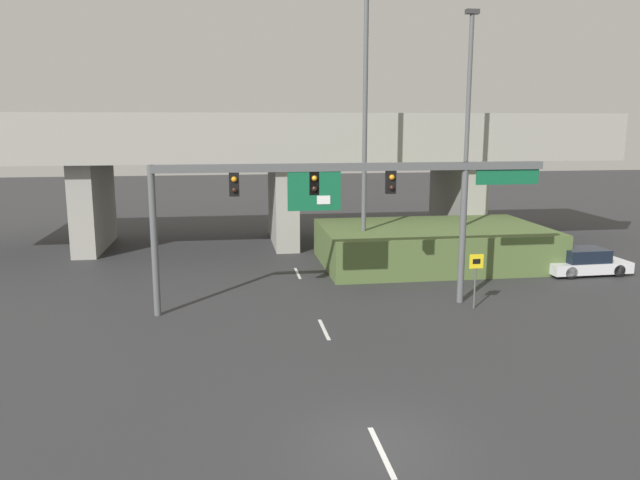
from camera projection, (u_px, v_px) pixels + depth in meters
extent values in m
plane|color=#2D2D30|center=(378.00, 444.00, 15.17)|extent=(160.00, 160.00, 0.00)
cube|color=silver|center=(381.00, 452.00, 14.83)|extent=(0.14, 2.40, 0.01)
cube|color=silver|center=(324.00, 329.00, 23.57)|extent=(0.14, 2.40, 0.01)
cube|color=silver|center=(298.00, 273.00, 32.30)|extent=(0.14, 2.40, 0.01)
cube|color=silver|center=(282.00, 241.00, 41.04)|extent=(0.14, 2.40, 0.01)
cube|color=silver|center=(273.00, 220.00, 49.77)|extent=(0.14, 2.40, 0.01)
cylinder|color=#515456|center=(154.00, 242.00, 24.74)|extent=(0.28, 0.28, 6.08)
cylinder|color=#515456|center=(463.00, 233.00, 26.58)|extent=(0.28, 0.28, 6.08)
cube|color=#515456|center=(355.00, 167.00, 25.37)|extent=(16.20, 0.32, 0.32)
cube|color=black|center=(234.00, 184.00, 24.78)|extent=(0.40, 0.28, 0.95)
sphere|color=orange|center=(234.00, 179.00, 24.58)|extent=(0.22, 0.22, 0.22)
sphere|color=black|center=(234.00, 190.00, 24.66)|extent=(0.22, 0.22, 0.22)
cube|color=black|center=(314.00, 183.00, 25.24)|extent=(0.40, 0.28, 0.95)
sphere|color=orange|center=(314.00, 178.00, 25.04)|extent=(0.22, 0.22, 0.22)
sphere|color=black|center=(314.00, 189.00, 25.12)|extent=(0.22, 0.22, 0.22)
cube|color=black|center=(391.00, 182.00, 25.70)|extent=(0.40, 0.28, 0.95)
sphere|color=orange|center=(392.00, 177.00, 25.50)|extent=(0.22, 0.22, 0.22)
sphere|color=black|center=(392.00, 188.00, 25.58)|extent=(0.22, 0.22, 0.22)
cube|color=#115B38|center=(314.00, 191.00, 25.21)|extent=(2.17, 0.08, 1.58)
cube|color=white|center=(324.00, 200.00, 25.28)|extent=(0.54, 0.03, 0.35)
cube|color=#115B38|center=(508.00, 177.00, 26.34)|extent=(2.78, 0.07, 0.64)
cylinder|color=#4C4C4C|center=(475.00, 281.00, 26.01)|extent=(0.08, 0.08, 2.39)
cube|color=yellow|center=(476.00, 261.00, 25.81)|extent=(0.60, 0.03, 0.60)
cube|color=black|center=(477.00, 261.00, 25.79)|extent=(0.33, 0.01, 0.21)
cylinder|color=#515456|center=(365.00, 135.00, 31.96)|extent=(0.24, 0.24, 14.08)
cylinder|color=#515456|center=(467.00, 143.00, 33.56)|extent=(0.24, 0.24, 13.23)
cube|color=#333333|center=(472.00, 12.00, 32.30)|extent=(0.70, 0.36, 0.24)
cube|color=gray|center=(282.00, 144.00, 39.39)|extent=(41.27, 8.94, 1.93)
cube|color=gray|center=(288.00, 121.00, 34.98)|extent=(41.27, 0.40, 0.90)
cube|color=gray|center=(94.00, 205.00, 38.40)|extent=(1.40, 7.15, 5.40)
cube|color=gray|center=(283.00, 201.00, 40.08)|extent=(1.40, 7.15, 5.40)
cube|color=gray|center=(457.00, 198.00, 41.75)|extent=(1.40, 7.15, 5.40)
cube|color=#4C6033|center=(432.00, 245.00, 34.36)|extent=(12.14, 7.63, 2.08)
cube|color=navy|center=(516.00, 264.00, 32.42)|extent=(4.71, 2.02, 0.58)
cube|color=black|center=(514.00, 252.00, 32.29)|extent=(2.48, 1.72, 0.69)
cylinder|color=black|center=(536.00, 263.00, 33.33)|extent=(0.65, 0.26, 0.64)
cylinder|color=black|center=(549.00, 269.00, 31.82)|extent=(0.65, 0.26, 0.64)
cylinder|color=black|center=(484.00, 264.00, 33.08)|extent=(0.65, 0.26, 0.64)
cylinder|color=black|center=(495.00, 270.00, 31.56)|extent=(0.65, 0.26, 0.64)
cube|color=silver|center=(586.00, 266.00, 32.04)|extent=(4.32, 1.94, 0.55)
cube|color=black|center=(583.00, 255.00, 31.90)|extent=(2.27, 1.70, 0.65)
cylinder|color=black|center=(599.00, 264.00, 33.06)|extent=(0.65, 0.24, 0.64)
cylinder|color=black|center=(618.00, 271.00, 31.51)|extent=(0.65, 0.24, 0.64)
cylinder|color=black|center=(553.00, 266.00, 32.60)|extent=(0.65, 0.24, 0.64)
cylinder|color=black|center=(571.00, 273.00, 31.06)|extent=(0.65, 0.24, 0.64)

